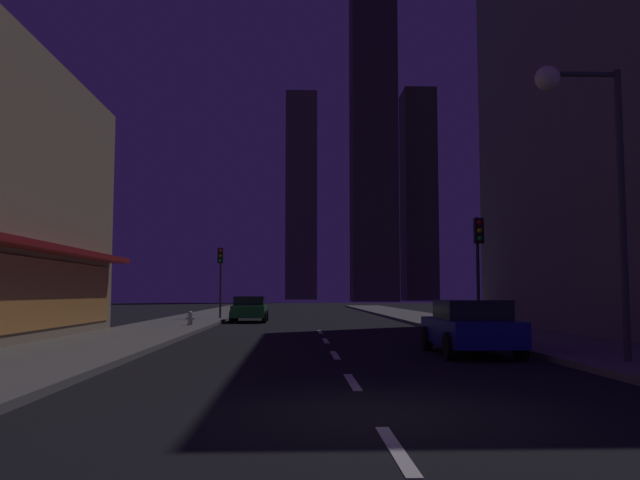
% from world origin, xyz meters
% --- Properties ---
extents(ground_plane, '(78.00, 136.00, 0.10)m').
position_xyz_m(ground_plane, '(0.00, 32.00, -0.05)').
color(ground_plane, black).
extents(sidewalk_right, '(4.00, 76.00, 0.15)m').
position_xyz_m(sidewalk_right, '(7.00, 32.00, 0.07)').
color(sidewalk_right, '#605E59').
rests_on(sidewalk_right, ground).
extents(sidewalk_left, '(4.00, 76.00, 0.15)m').
position_xyz_m(sidewalk_left, '(-7.00, 32.00, 0.07)').
color(sidewalk_left, '#605E59').
rests_on(sidewalk_left, ground).
extents(lane_marking_center, '(0.16, 23.00, 0.01)m').
position_xyz_m(lane_marking_center, '(0.00, 8.40, 0.01)').
color(lane_marking_center, silver).
rests_on(lane_marking_center, ground).
extents(skyscraper_distant_tall, '(8.00, 7.05, 53.28)m').
position_xyz_m(skyscraper_distant_tall, '(0.48, 158.16, 26.64)').
color(skyscraper_distant_tall, brown).
rests_on(skyscraper_distant_tall, ground).
extents(skyscraper_distant_mid, '(8.76, 8.40, 78.55)m').
position_xyz_m(skyscraper_distant_mid, '(14.33, 117.89, 39.27)').
color(skyscraper_distant_mid, '#39362B').
rests_on(skyscraper_distant_mid, ground).
extents(skyscraper_distant_short, '(6.85, 8.73, 45.63)m').
position_xyz_m(skyscraper_distant_short, '(25.74, 131.19, 22.81)').
color(skyscraper_distant_short, '#343127').
rests_on(skyscraper_distant_short, ground).
extents(car_parked_near, '(1.98, 4.24, 1.45)m').
position_xyz_m(car_parked_near, '(3.60, 8.40, 0.74)').
color(car_parked_near, navy).
rests_on(car_parked_near, ground).
extents(car_parked_far, '(1.98, 4.24, 1.45)m').
position_xyz_m(car_parked_far, '(-3.60, 28.27, 0.74)').
color(car_parked_far, '#1E722D').
rests_on(car_parked_far, ground).
extents(fire_hydrant_far_left, '(0.42, 0.30, 0.65)m').
position_xyz_m(fire_hydrant_far_left, '(-5.90, 21.78, 0.45)').
color(fire_hydrant_far_left, '#B2B2B2').
rests_on(fire_hydrant_far_left, sidewalk_left).
extents(traffic_light_near_right, '(0.32, 0.48, 4.20)m').
position_xyz_m(traffic_light_near_right, '(5.50, 14.16, 3.19)').
color(traffic_light_near_right, '#2D2D2D').
rests_on(traffic_light_near_right, sidewalk_right).
extents(traffic_light_far_left, '(0.32, 0.48, 4.20)m').
position_xyz_m(traffic_light_far_left, '(-5.50, 30.31, 3.19)').
color(traffic_light_far_left, '#2D2D2D').
rests_on(traffic_light_far_left, sidewalk_left).
extents(street_lamp_right, '(1.96, 0.56, 6.58)m').
position_xyz_m(street_lamp_right, '(5.38, 5.20, 5.07)').
color(street_lamp_right, '#38383D').
rests_on(street_lamp_right, sidewalk_right).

